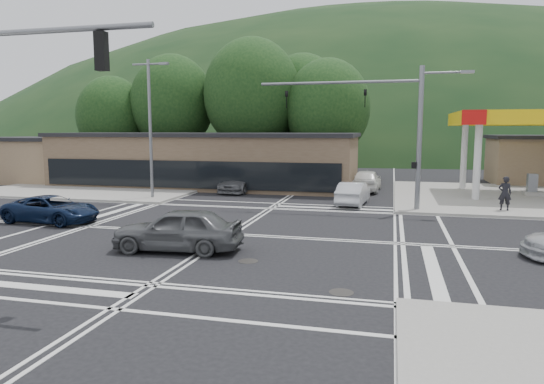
% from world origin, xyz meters
% --- Properties ---
extents(ground, '(120.00, 120.00, 0.00)m').
position_xyz_m(ground, '(0.00, 0.00, 0.00)').
color(ground, black).
rests_on(ground, ground).
extents(sidewalk_ne, '(16.00, 16.00, 0.15)m').
position_xyz_m(sidewalk_ne, '(15.00, 15.00, 0.07)').
color(sidewalk_ne, gray).
rests_on(sidewalk_ne, ground).
extents(sidewalk_nw, '(16.00, 16.00, 0.15)m').
position_xyz_m(sidewalk_nw, '(-15.00, 15.00, 0.07)').
color(sidewalk_nw, gray).
rests_on(sidewalk_nw, ground).
extents(commercial_row, '(24.00, 8.00, 4.00)m').
position_xyz_m(commercial_row, '(-8.00, 17.00, 2.00)').
color(commercial_row, brown).
rests_on(commercial_row, ground).
extents(commercial_nw, '(8.00, 7.00, 3.60)m').
position_xyz_m(commercial_nw, '(-24.00, 17.00, 1.80)').
color(commercial_nw, '#846B4F').
rests_on(commercial_nw, ground).
extents(hill_north, '(252.00, 126.00, 140.00)m').
position_xyz_m(hill_north, '(0.00, 90.00, 0.00)').
color(hill_north, black).
rests_on(hill_north, ground).
extents(tree_n_a, '(8.00, 8.00, 11.75)m').
position_xyz_m(tree_n_a, '(-14.00, 24.00, 7.14)').
color(tree_n_a, '#382619').
rests_on(tree_n_a, ground).
extents(tree_n_b, '(9.00, 9.00, 12.98)m').
position_xyz_m(tree_n_b, '(-6.00, 24.00, 7.79)').
color(tree_n_b, '#382619').
rests_on(tree_n_b, ground).
extents(tree_n_c, '(7.60, 7.60, 10.87)m').
position_xyz_m(tree_n_c, '(1.00, 24.00, 6.49)').
color(tree_n_c, '#382619').
rests_on(tree_n_c, ground).
extents(tree_n_d, '(6.80, 6.80, 9.76)m').
position_xyz_m(tree_n_d, '(-20.00, 23.00, 5.84)').
color(tree_n_d, '#382619').
rests_on(tree_n_d, ground).
extents(tree_n_e, '(8.40, 8.40, 11.98)m').
position_xyz_m(tree_n_e, '(-2.00, 28.00, 7.14)').
color(tree_n_e, '#382619').
rests_on(tree_n_e, ground).
extents(streetlight_nw, '(2.50, 0.25, 9.00)m').
position_xyz_m(streetlight_nw, '(-8.44, 9.00, 5.05)').
color(streetlight_nw, slate).
rests_on(streetlight_nw, ground).
extents(signal_mast_ne, '(11.65, 0.30, 8.00)m').
position_xyz_m(signal_mast_ne, '(6.95, 8.20, 5.07)').
color(signal_mast_ne, slate).
rests_on(signal_mast_ne, ground).
extents(car_blue_west, '(4.89, 2.48, 1.33)m').
position_xyz_m(car_blue_west, '(-9.49, 0.50, 0.66)').
color(car_blue_west, '#0C1936').
rests_on(car_blue_west, ground).
extents(car_grey_center, '(5.00, 2.39, 1.65)m').
position_xyz_m(car_grey_center, '(-1.00, -3.21, 0.83)').
color(car_grey_center, '#545658').
rests_on(car_grey_center, ground).
extents(car_queue_a, '(1.86, 4.37, 1.40)m').
position_xyz_m(car_queue_a, '(4.53, 9.79, 0.70)').
color(car_queue_a, silver).
rests_on(car_queue_a, ground).
extents(car_queue_b, '(2.13, 4.88, 1.64)m').
position_xyz_m(car_queue_b, '(4.98, 16.61, 0.82)').
color(car_queue_b, white).
rests_on(car_queue_b, ground).
extents(car_northbound, '(2.46, 5.14, 1.45)m').
position_xyz_m(car_northbound, '(-4.04, 14.19, 0.72)').
color(car_northbound, slate).
rests_on(car_northbound, ground).
extents(pedestrian, '(0.70, 0.47, 1.88)m').
position_xyz_m(pedestrian, '(12.84, 8.88, 1.09)').
color(pedestrian, black).
rests_on(pedestrian, sidewalk_ne).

